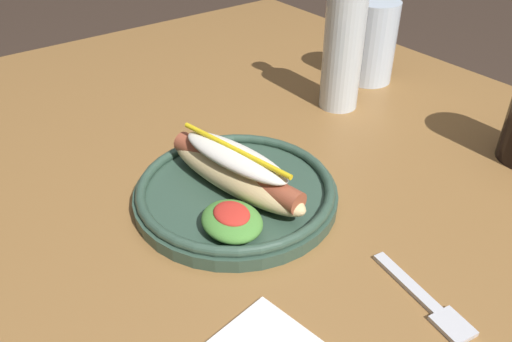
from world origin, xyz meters
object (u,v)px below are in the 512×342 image
fork (427,302)px  water_cup (372,42)px  glass_bottle (343,47)px  hot_dog_plate (235,187)px

fork → water_cup: (-0.38, 0.34, 0.07)m
fork → glass_bottle: bearing=155.7°
water_cup → glass_bottle: 0.12m
hot_dog_plate → water_cup: bearing=110.9°
fork → glass_bottle: 0.42m
fork → water_cup: bearing=147.4°
hot_dog_plate → water_cup: (-0.15, 0.39, 0.05)m
fork → glass_bottle: (-0.34, 0.22, 0.09)m
fork → water_cup: 0.51m
glass_bottle → water_cup: bearing=109.3°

